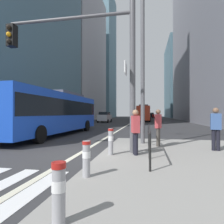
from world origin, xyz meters
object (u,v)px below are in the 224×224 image
bollard_left (86,157)px  bollard_right (111,140)px  car_oncoming_mid (103,116)px  city_bus_blue_oncoming (55,111)px  car_oncoming_far (105,117)px  pedestrian_walking (216,127)px  pedestrian_far (135,130)px  car_receding_near (151,115)px  bollard_front (59,190)px  car_receding_far (150,115)px  street_lamp_post (143,41)px  pedestrian_waiting (158,126)px  traffic_signal_gantry (87,53)px  city_bus_red_receding (144,113)px  city_bus_red_distant (145,113)px

bollard_left → bollard_right: bollard_right is taller
car_oncoming_mid → city_bus_blue_oncoming: bearing=-84.5°
car_oncoming_mid → car_oncoming_far: size_ratio=1.09×
pedestrian_walking → pedestrian_far: bearing=-156.8°
car_receding_near → bollard_front: (-2.63, -64.72, -0.37)m
car_receding_near → car_receding_far: 0.97m
car_oncoming_mid → car_oncoming_far: 6.39m
street_lamp_post → bollard_front: 8.63m
street_lamp_post → bollard_front: street_lamp_post is taller
car_oncoming_far → pedestrian_walking: bearing=-68.0°
pedestrian_waiting → pedestrian_walking: bearing=-16.4°
car_receding_far → bollard_right: car_receding_far is taller
traffic_signal_gantry → bollard_front: traffic_signal_gantry is taller
bollard_right → pedestrian_waiting: bearing=50.4°
street_lamp_post → traffic_signal_gantry: bearing=-132.4°
city_bus_red_receding → pedestrian_waiting: size_ratio=6.33×
city_bus_red_distant → pedestrian_waiting: size_ratio=6.42×
city_bus_red_receding → city_bus_red_distant: same height
bollard_front → pedestrian_walking: size_ratio=0.48×
car_receding_near → bollard_front: 64.78m
car_oncoming_mid → pedestrian_walking: 34.31m
pedestrian_walking → car_receding_near: bearing=91.2°
city_bus_red_distant → pedestrian_waiting: 48.12m
car_receding_near → street_lamp_post: street_lamp_post is taller
city_bus_red_distant → car_receding_far: 9.53m
pedestrian_walking → pedestrian_far: (-3.13, -1.34, -0.06)m
city_bus_red_distant → bollard_left: (-0.71, -52.71, -1.21)m
car_oncoming_mid → car_receding_far: same height
city_bus_blue_oncoming → pedestrian_far: bearing=-44.4°
city_bus_blue_oncoming → bollard_right: bearing=-49.4°
pedestrian_waiting → car_oncoming_mid: bearing=107.6°
pedestrian_walking → pedestrian_waiting: bearing=163.6°
pedestrian_far → bollard_front: bearing=-99.6°
car_oncoming_mid → pedestrian_walking: bearing=-69.2°
bollard_left → pedestrian_walking: bearing=43.8°
car_receding_far → bollard_front: size_ratio=5.35×
city_bus_red_distant → bollard_right: city_bus_red_distant is taller
city_bus_red_distant → car_oncoming_far: city_bus_red_distant is taller
city_bus_red_receding → traffic_signal_gantry: bearing=-93.0°
car_oncoming_mid → pedestrian_waiting: 32.96m
city_bus_red_receding → pedestrian_walking: 32.33m
bollard_right → pedestrian_waiting: (1.80, 2.17, 0.41)m
bollard_front → pedestrian_waiting: 6.73m
car_receding_near → car_receding_far: (-0.60, -0.76, 0.00)m
city_bus_red_receding → pedestrian_walking: (3.33, -32.15, -0.72)m
city_bus_red_distant → pedestrian_walking: bearing=-86.0°
city_bus_red_receding → car_receding_far: city_bus_red_receding is taller
city_bus_blue_oncoming → traffic_signal_gantry: bearing=-52.9°
car_receding_far → bollard_right: (-2.15, -59.63, -0.31)m
city_bus_red_distant → bollard_left: bearing=-90.8°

